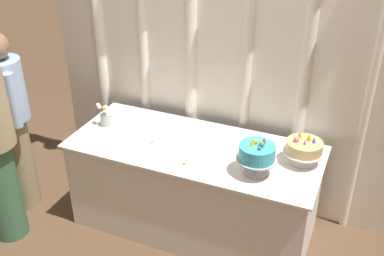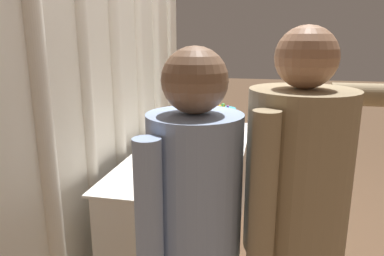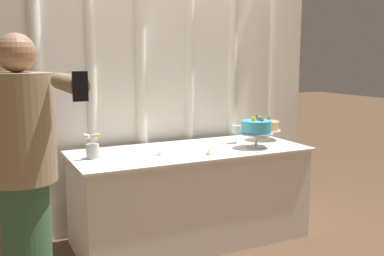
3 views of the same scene
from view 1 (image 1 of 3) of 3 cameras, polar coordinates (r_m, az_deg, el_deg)
name	(u,v)px [view 1 (image 1 of 3)]	position (r m, az deg, el deg)	size (l,w,h in m)	color
ground_plane	(189,232)	(3.78, -0.34, -12.75)	(24.00, 24.00, 0.00)	brown
draped_curtain	(215,22)	(3.52, 2.91, 12.94)	(2.93, 0.20, 2.80)	white
cake_table	(194,187)	(3.62, 0.28, -7.34)	(1.87, 0.79, 0.75)	white
cake_display_nearleft	(257,153)	(3.05, 8.04, -3.14)	(0.27, 0.27, 0.27)	#B2B2B7
cake_display_nearright	(304,148)	(3.25, 13.71, -2.41)	(0.28, 0.28, 0.22)	silver
wine_glass	(260,141)	(3.28, 8.43, -1.58)	(0.08, 0.08, 0.15)	silver
flower_vase	(106,117)	(3.71, -10.64, 1.35)	(0.12, 0.10, 0.19)	#B2C1B2
tealight_far_left	(153,142)	(3.44, -4.86, -1.80)	(0.04, 0.04, 0.03)	beige
tealight_near_left	(186,162)	(3.20, -0.73, -4.28)	(0.04, 0.04, 0.04)	beige
guest_man_pink_jacket	(10,118)	(3.86, -21.61, 1.18)	(0.43, 0.43, 1.54)	#9E8966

